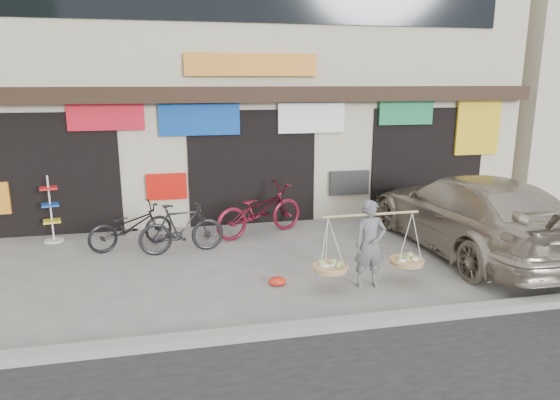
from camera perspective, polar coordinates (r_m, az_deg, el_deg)
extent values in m
plane|color=gray|center=(8.86, 0.59, -8.72)|extent=(70.00, 70.00, 0.00)
cube|color=gray|center=(7.08, 4.29, -14.22)|extent=(70.00, 0.25, 0.12)
cube|color=#C1B89C|center=(14.62, -5.18, 14.00)|extent=(14.00, 6.00, 7.00)
cube|color=black|center=(11.50, -3.14, 11.96)|extent=(14.00, 0.35, 0.35)
cube|color=black|center=(12.22, -24.70, 2.82)|extent=(3.00, 0.60, 2.70)
cube|color=black|center=(12.06, -3.34, 3.90)|extent=(3.00, 0.60, 2.70)
cube|color=black|center=(13.49, 15.95, 4.43)|extent=(3.00, 0.60, 2.70)
cube|color=red|center=(11.53, -19.28, 9.01)|extent=(1.60, 0.08, 0.60)
cube|color=#0A3EA0|center=(11.47, -9.17, 9.06)|extent=(1.80, 0.08, 0.70)
cube|color=white|center=(11.90, 3.60, 9.35)|extent=(1.60, 0.08, 0.70)
cube|color=#1A7E48|center=(12.75, 14.20, 9.70)|extent=(1.40, 0.08, 0.60)
cube|color=yellow|center=(13.78, 21.65, 7.75)|extent=(1.20, 0.08, 1.40)
cube|color=red|center=(11.66, -12.82, 1.51)|extent=(0.90, 0.08, 0.60)
cube|color=#262626|center=(12.42, 7.94, 1.97)|extent=(1.00, 0.08, 0.60)
cube|color=orange|center=(11.57, -3.24, 15.19)|extent=(3.00, 0.08, 0.50)
imported|color=slate|center=(8.33, 10.23, -4.98)|extent=(0.54, 0.36, 1.48)
cylinder|color=tan|center=(8.19, 10.37, -1.63)|extent=(1.65, 0.06, 0.04)
cylinder|color=tan|center=(8.22, 5.72, -7.74)|extent=(0.56, 0.56, 0.07)
ellipsoid|color=#A5BF66|center=(8.20, 5.73, -7.35)|extent=(0.39, 0.39, 0.10)
cylinder|color=tan|center=(8.73, 14.26, -6.83)|extent=(0.56, 0.56, 0.07)
ellipsoid|color=#A5BF66|center=(8.71, 14.28, -6.46)|extent=(0.39, 0.39, 0.10)
imported|color=black|center=(10.64, -16.69, -2.87)|extent=(1.85, 1.25, 0.92)
imported|color=black|center=(10.07, -11.18, -3.20)|extent=(1.73, 0.69, 1.01)
imported|color=maroon|center=(11.02, -2.35, -1.16)|extent=(2.28, 1.52, 1.13)
imported|color=#A19482|center=(10.67, 20.89, -1.40)|extent=(2.31, 5.38, 1.54)
cube|color=black|center=(12.81, 14.48, 0.41)|extent=(1.70, 0.15, 0.45)
cube|color=silver|center=(12.89, 14.31, 0.05)|extent=(0.45, 0.03, 0.12)
cylinder|color=silver|center=(11.76, -24.41, -4.23)|extent=(0.39, 0.39, 0.04)
cylinder|color=silver|center=(11.58, -24.74, -0.92)|extent=(0.04, 0.04, 1.43)
cube|color=yellow|center=(11.64, -24.61, -2.21)|extent=(0.41, 0.41, 0.04)
cube|color=#194CB2|center=(11.56, -24.78, -0.49)|extent=(0.41, 0.41, 0.04)
cube|color=red|center=(11.49, -24.96, 1.24)|extent=(0.41, 0.41, 0.04)
ellipsoid|color=red|center=(8.48, -0.29, -9.25)|extent=(0.31, 0.25, 0.14)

